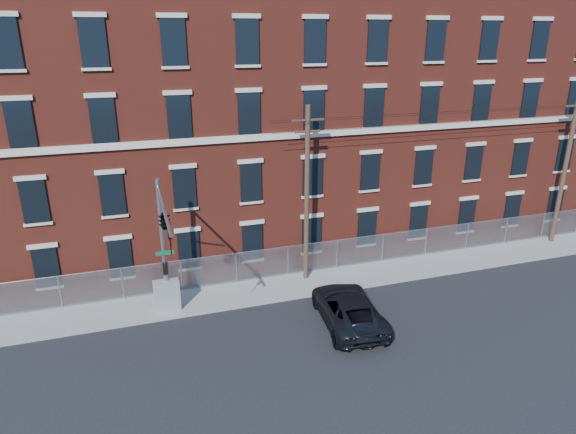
# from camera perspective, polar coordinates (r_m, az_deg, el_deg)

# --- Properties ---
(ground) EXTENTS (140.00, 140.00, 0.00)m
(ground) POSITION_cam_1_polar(r_m,az_deg,el_deg) (24.81, 2.05, -13.30)
(ground) COLOR black
(ground) RESTS_ON ground
(sidewalk) EXTENTS (65.00, 3.00, 0.12)m
(sidewalk) POSITION_cam_1_polar(r_m,az_deg,el_deg) (33.90, 18.54, -4.64)
(sidewalk) COLOR gray
(sidewalk) RESTS_ON ground
(mill_building) EXTENTS (55.30, 14.32, 16.30)m
(mill_building) POSITION_cam_1_polar(r_m,az_deg,el_deg) (38.87, 12.13, 11.55)
(mill_building) COLOR maroon
(mill_building) RESTS_ON ground
(chain_link_fence) EXTENTS (59.06, 0.06, 1.85)m
(chain_link_fence) POSITION_cam_1_polar(r_m,az_deg,el_deg) (34.48, 17.48, -2.30)
(chain_link_fence) COLOR #A5A8AD
(chain_link_fence) RESTS_ON ground
(traffic_signal_mast) EXTENTS (0.90, 6.75, 7.00)m
(traffic_signal_mast) POSITION_cam_1_polar(r_m,az_deg,el_deg) (23.17, -13.78, -1.41)
(traffic_signal_mast) COLOR #9EA0A5
(traffic_signal_mast) RESTS_ON ground
(utility_pole_near) EXTENTS (1.80, 0.28, 10.00)m
(utility_pole_near) POSITION_cam_1_polar(r_m,az_deg,el_deg) (27.92, 2.15, 2.77)
(utility_pole_near) COLOR #493424
(utility_pole_near) RESTS_ON ground
(utility_pole_mid) EXTENTS (1.80, 0.28, 10.00)m
(utility_pole_mid) POSITION_cam_1_polar(r_m,az_deg,el_deg) (37.87, 28.79, 4.93)
(utility_pole_mid) COLOR #493424
(utility_pole_mid) RESTS_ON ground
(pickup_truck) EXTENTS (3.25, 6.02, 1.60)m
(pickup_truck) POSITION_cam_1_polar(r_m,az_deg,el_deg) (25.60, 6.79, -10.19)
(pickup_truck) COLOR black
(pickup_truck) RESTS_ON ground
(utility_cabinet) EXTENTS (1.31, 0.67, 1.61)m
(utility_cabinet) POSITION_cam_1_polar(r_m,az_deg,el_deg) (27.05, -13.49, -8.57)
(utility_cabinet) COLOR gray
(utility_cabinet) RESTS_ON sidewalk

